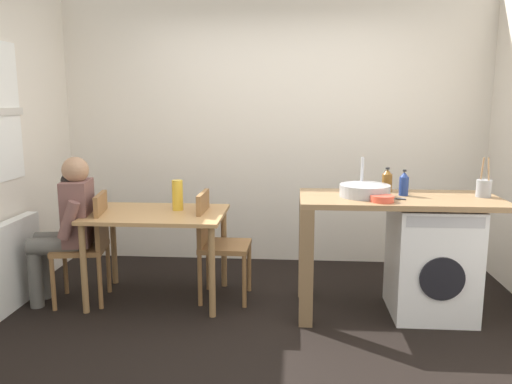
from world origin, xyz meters
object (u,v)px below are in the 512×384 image
(mixing_bowl, at_px, (382,198))
(vase, at_px, (178,195))
(chair_opposite, at_px, (216,239))
(bottle_squat_brown, at_px, (404,184))
(dining_table, at_px, (157,224))
(seated_person, at_px, (68,222))
(bottle_tall_green, at_px, (387,181))
(chair_person_seat, at_px, (89,241))
(utensil_crock, at_px, (484,188))
(washing_machine, at_px, (431,260))

(mixing_bowl, distance_m, vase, 1.65)
(chair_opposite, relative_size, bottle_squat_brown, 4.51)
(chair_opposite, bearing_deg, dining_table, -82.69)
(bottle_squat_brown, bearing_deg, seated_person, -179.02)
(chair_opposite, distance_m, vase, 0.49)
(dining_table, height_order, bottle_tall_green, bottle_tall_green)
(bottle_tall_green, bearing_deg, dining_table, -176.78)
(chair_person_seat, xyz_separation_m, bottle_tall_green, (2.40, 0.19, 0.50))
(utensil_crock, bearing_deg, vase, 175.61)
(chair_person_seat, height_order, bottle_tall_green, bottle_tall_green)
(washing_machine, height_order, vase, vase)
(vase, bearing_deg, washing_machine, -6.65)
(bottle_tall_green, bearing_deg, mixing_bowl, -104.02)
(dining_table, bearing_deg, vase, 33.69)
(mixing_bowl, bearing_deg, seated_person, 174.90)
(dining_table, height_order, seated_person, seated_person)
(utensil_crock, bearing_deg, chair_opposite, 176.26)
(dining_table, relative_size, bottle_squat_brown, 5.51)
(washing_machine, bearing_deg, bottle_squat_brown, 163.36)
(mixing_bowl, relative_size, utensil_crock, 0.57)
(dining_table, height_order, mixing_bowl, mixing_bowl)
(utensil_crock, bearing_deg, mixing_bowl, -162.54)
(chair_person_seat, bearing_deg, bottle_squat_brown, -99.45)
(chair_opposite, height_order, seated_person, seated_person)
(bottle_squat_brown, bearing_deg, chair_person_seat, -179.59)
(chair_person_seat, distance_m, bottle_squat_brown, 2.55)
(seated_person, bearing_deg, washing_machine, -100.28)
(bottle_tall_green, xyz_separation_m, vase, (-1.70, -0.00, -0.14))
(utensil_crock, bearing_deg, dining_table, 178.12)
(chair_opposite, distance_m, bottle_tall_green, 1.47)
(dining_table, distance_m, seated_person, 0.72)
(seated_person, distance_m, bottle_squat_brown, 2.68)
(dining_table, xyz_separation_m, utensil_crock, (2.54, -0.08, 0.35))
(chair_opposite, height_order, bottle_squat_brown, bottle_squat_brown)
(chair_opposite, xyz_separation_m, vase, (-0.33, 0.05, 0.36))
(washing_machine, height_order, mixing_bowl, mixing_bowl)
(chair_opposite, bearing_deg, vase, -97.34)
(bottle_tall_green, bearing_deg, seated_person, -175.11)
(dining_table, bearing_deg, bottle_tall_green, 3.22)
(chair_opposite, distance_m, mixing_bowl, 1.40)
(dining_table, relative_size, vase, 4.38)
(dining_table, xyz_separation_m, mixing_bowl, (1.74, -0.33, 0.30))
(chair_person_seat, xyz_separation_m, mixing_bowl, (2.29, -0.25, 0.44))
(mixing_bowl, xyz_separation_m, utensil_crock, (0.79, 0.25, 0.04))
(dining_table, height_order, chair_person_seat, chair_person_seat)
(chair_opposite, bearing_deg, bottle_squat_brown, 86.45)
(chair_opposite, relative_size, washing_machine, 1.05)
(bottle_tall_green, height_order, mixing_bowl, bottle_tall_green)
(chair_person_seat, height_order, mixing_bowl, mixing_bowl)
(seated_person, xyz_separation_m, bottle_tall_green, (2.56, 0.22, 0.34))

